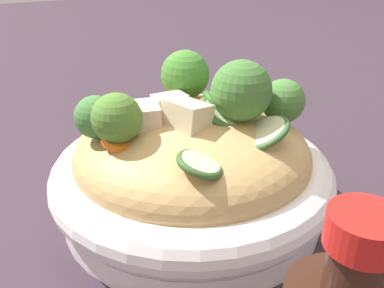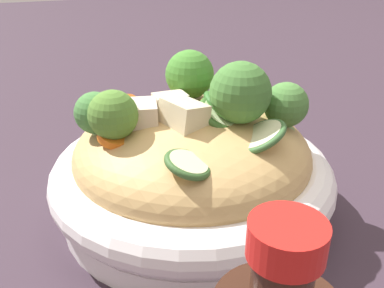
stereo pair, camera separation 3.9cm
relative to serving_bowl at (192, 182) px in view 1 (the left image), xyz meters
The scene contains 7 objects.
ground_plane 0.03m from the serving_bowl, ahead, with size 3.00×3.00×0.00m, color #352732.
serving_bowl is the anchor object (origin of this frame).
noodle_heap 0.03m from the serving_bowl, 130.39° to the left, with size 0.22×0.22×0.08m.
broccoli_florets 0.09m from the serving_bowl, 50.97° to the left, with size 0.13×0.21×0.07m.
carrot_coins 0.07m from the serving_bowl, 110.81° to the right, with size 0.09×0.16×0.03m.
zucchini_slices 0.08m from the serving_bowl, 27.17° to the left, with size 0.11×0.12×0.04m.
chicken_chunks 0.08m from the serving_bowl, 77.36° to the right, with size 0.06×0.07×0.03m.
Camera 1 is at (0.32, -0.15, 0.25)m, focal length 40.17 mm.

